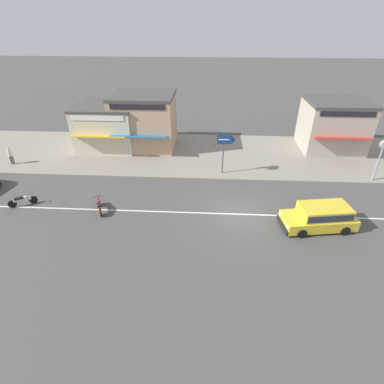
{
  "coord_description": "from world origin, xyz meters",
  "views": [
    {
      "loc": [
        -2.26,
        -16.67,
        11.78
      ],
      "look_at": [
        -3.28,
        1.4,
        0.8
      ],
      "focal_mm": 28.0,
      "sensor_mm": 36.0,
      "label": 1
    }
  ],
  "objects_px": {
    "arrow_signboard": "(231,141)",
    "shopfront_corner_warung": "(145,121)",
    "minivan_yellow_2": "(321,216)",
    "shopfront_far_kios": "(333,125)",
    "pedestrian_near_clock": "(10,154)",
    "motorcycle_0": "(23,200)",
    "shopfront_mid_block": "(108,125)",
    "motorcycle_1": "(99,205)",
    "street_clock": "(382,151)"
  },
  "relations": [
    {
      "from": "arrow_signboard",
      "to": "shopfront_corner_warung",
      "type": "bearing_deg",
      "value": 145.37
    },
    {
      "from": "minivan_yellow_2",
      "to": "shopfront_far_kios",
      "type": "bearing_deg",
      "value": 69.76
    },
    {
      "from": "shopfront_far_kios",
      "to": "shopfront_corner_warung",
      "type": "bearing_deg",
      "value": -178.51
    },
    {
      "from": "pedestrian_near_clock",
      "to": "shopfront_corner_warung",
      "type": "bearing_deg",
      "value": 23.39
    },
    {
      "from": "motorcycle_0",
      "to": "arrow_signboard",
      "type": "height_order",
      "value": "arrow_signboard"
    },
    {
      "from": "pedestrian_near_clock",
      "to": "shopfront_mid_block",
      "type": "bearing_deg",
      "value": 32.65
    },
    {
      "from": "motorcycle_0",
      "to": "arrow_signboard",
      "type": "bearing_deg",
      "value": 20.24
    },
    {
      "from": "minivan_yellow_2",
      "to": "shopfront_mid_block",
      "type": "distance_m",
      "value": 20.93
    },
    {
      "from": "pedestrian_near_clock",
      "to": "shopfront_mid_block",
      "type": "height_order",
      "value": "shopfront_mid_block"
    },
    {
      "from": "minivan_yellow_2",
      "to": "arrow_signboard",
      "type": "distance_m",
      "value": 8.9
    },
    {
      "from": "motorcycle_0",
      "to": "shopfront_mid_block",
      "type": "bearing_deg",
      "value": 74.04
    },
    {
      "from": "minivan_yellow_2",
      "to": "motorcycle_1",
      "type": "relative_size",
      "value": 2.69
    },
    {
      "from": "pedestrian_near_clock",
      "to": "arrow_signboard",
      "type": "bearing_deg",
      "value": -2.14
    },
    {
      "from": "motorcycle_0",
      "to": "motorcycle_1",
      "type": "relative_size",
      "value": 0.98
    },
    {
      "from": "motorcycle_0",
      "to": "shopfront_mid_block",
      "type": "relative_size",
      "value": 0.28
    },
    {
      "from": "motorcycle_1",
      "to": "street_clock",
      "type": "xyz_separation_m",
      "value": [
        20.53,
        5.27,
        2.26
      ]
    },
    {
      "from": "arrow_signboard",
      "to": "shopfront_far_kios",
      "type": "bearing_deg",
      "value": 30.69
    },
    {
      "from": "pedestrian_near_clock",
      "to": "motorcycle_0",
      "type": "bearing_deg",
      "value": -54.68
    },
    {
      "from": "motorcycle_1",
      "to": "shopfront_far_kios",
      "type": "relative_size",
      "value": 0.31
    },
    {
      "from": "motorcycle_0",
      "to": "motorcycle_1",
      "type": "xyz_separation_m",
      "value": [
        5.59,
        -0.36,
        -0.0
      ]
    },
    {
      "from": "motorcycle_1",
      "to": "shopfront_corner_warung",
      "type": "distance_m",
      "value": 11.55
    },
    {
      "from": "street_clock",
      "to": "shopfront_corner_warung",
      "type": "relative_size",
      "value": 0.58
    },
    {
      "from": "street_clock",
      "to": "shopfront_mid_block",
      "type": "height_order",
      "value": "shopfront_mid_block"
    },
    {
      "from": "shopfront_far_kios",
      "to": "motorcycle_0",
      "type": "bearing_deg",
      "value": -155.29
    },
    {
      "from": "minivan_yellow_2",
      "to": "arrow_signboard",
      "type": "xyz_separation_m",
      "value": [
        -5.34,
        6.79,
        2.14
      ]
    },
    {
      "from": "arrow_signboard",
      "to": "motorcycle_0",
      "type": "bearing_deg",
      "value": -159.76
    },
    {
      "from": "motorcycle_1",
      "to": "pedestrian_near_clock",
      "type": "bearing_deg",
      "value": 146.85
    },
    {
      "from": "motorcycle_0",
      "to": "shopfront_far_kios",
      "type": "distance_m",
      "value": 27.29
    },
    {
      "from": "minivan_yellow_2",
      "to": "street_clock",
      "type": "xyz_separation_m",
      "value": [
        6.1,
        6.28,
        1.84
      ]
    },
    {
      "from": "minivan_yellow_2",
      "to": "pedestrian_near_clock",
      "type": "bearing_deg",
      "value": 162.89
    },
    {
      "from": "pedestrian_near_clock",
      "to": "shopfront_far_kios",
      "type": "bearing_deg",
      "value": 10.24
    },
    {
      "from": "motorcycle_0",
      "to": "pedestrian_near_clock",
      "type": "height_order",
      "value": "pedestrian_near_clock"
    },
    {
      "from": "arrow_signboard",
      "to": "shopfront_far_kios",
      "type": "relative_size",
      "value": 0.6
    },
    {
      "from": "pedestrian_near_clock",
      "to": "shopfront_corner_warung",
      "type": "relative_size",
      "value": 0.27
    },
    {
      "from": "pedestrian_near_clock",
      "to": "motorcycle_1",
      "type": "bearing_deg",
      "value": -33.15
    },
    {
      "from": "pedestrian_near_clock",
      "to": "shopfront_corner_warung",
      "type": "xyz_separation_m",
      "value": [
        11.06,
        4.78,
        1.65
      ]
    },
    {
      "from": "street_clock",
      "to": "arrow_signboard",
      "type": "height_order",
      "value": "arrow_signboard"
    },
    {
      "from": "arrow_signboard",
      "to": "shopfront_corner_warung",
      "type": "height_order",
      "value": "shopfront_corner_warung"
    },
    {
      "from": "motorcycle_1",
      "to": "shopfront_corner_warung",
      "type": "relative_size",
      "value": 0.31
    },
    {
      "from": "street_clock",
      "to": "shopfront_mid_block",
      "type": "bearing_deg",
      "value": 165.39
    },
    {
      "from": "street_clock",
      "to": "shopfront_corner_warung",
      "type": "distance_m",
      "value": 20.31
    },
    {
      "from": "street_clock",
      "to": "shopfront_far_kios",
      "type": "bearing_deg",
      "value": 102.21
    },
    {
      "from": "motorcycle_1",
      "to": "shopfront_far_kios",
      "type": "bearing_deg",
      "value": 31.53
    },
    {
      "from": "motorcycle_0",
      "to": "shopfront_mid_block",
      "type": "distance_m",
      "value": 11.48
    },
    {
      "from": "street_clock",
      "to": "arrow_signboard",
      "type": "distance_m",
      "value": 11.46
    },
    {
      "from": "shopfront_far_kios",
      "to": "pedestrian_near_clock",
      "type": "bearing_deg",
      "value": -169.76
    },
    {
      "from": "minivan_yellow_2",
      "to": "motorcycle_0",
      "type": "distance_m",
      "value": 20.07
    },
    {
      "from": "minivan_yellow_2",
      "to": "shopfront_mid_block",
      "type": "relative_size",
      "value": 0.77
    },
    {
      "from": "shopfront_far_kios",
      "to": "street_clock",
      "type": "bearing_deg",
      "value": -77.79
    },
    {
      "from": "arrow_signboard",
      "to": "pedestrian_near_clock",
      "type": "xyz_separation_m",
      "value": [
        -19.01,
        0.71,
        -1.92
      ]
    }
  ]
}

